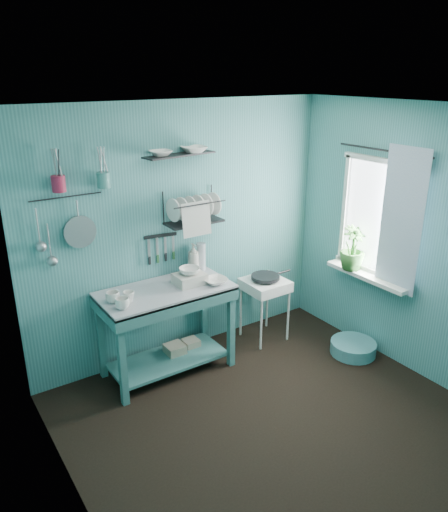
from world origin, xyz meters
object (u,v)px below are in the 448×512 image
utensil_cup_teal (103,180)px  storage_tin_large (175,355)px  mug_left (122,303)px  mug_right (113,297)px  potted_plant (353,248)px  floor_basin (353,348)px  utensil_cup_magenta (59,184)px  frying_pan (265,277)px  work_counter (167,331)px  dish_rack (194,207)px  wash_tub (190,279)px  storage_tin_small (191,348)px  soap_bottle (193,258)px  water_bottle (201,257)px  hotplate_stand (264,309)px  mug_mid (129,297)px  colander (80,232)px

utensil_cup_teal → storage_tin_large: utensil_cup_teal is taller
mug_left → mug_right: size_ratio=1.00×
potted_plant → floor_basin: (-0.13, -0.24, -0.99)m
utensil_cup_magenta → potted_plant: 2.86m
frying_pan → potted_plant: 0.93m
work_counter → dish_rack: bearing=24.2°
mug_left → dish_rack: bearing=20.9°
mug_left → mug_right: same height
wash_tub → utensil_cup_magenta: utensil_cup_magenta is taller
utensil_cup_magenta → wash_tub: bearing=-14.1°
wash_tub → mug_left: bearing=-169.1°
work_counter → storage_tin_small: work_counter is taller
mug_right → soap_bottle: 0.95m
water_bottle → floor_basin: water_bottle is taller
work_counter → mug_right: 0.69m
wash_tub → floor_basin: bearing=-27.3°
hotplate_stand → storage_tin_small: hotplate_stand is taller
mug_right → potted_plant: (2.35, -0.54, 0.15)m
mug_mid → work_counter: bearing=9.0°
mug_left → mug_right: (-0.02, 0.16, 0.00)m
soap_bottle → storage_tin_small: size_ratio=1.49×
wash_tub → colander: size_ratio=1.00×
mug_right → storage_tin_large: (0.60, 0.05, -0.80)m
frying_pan → dish_rack: 1.11m
utensil_cup_magenta → floor_basin: bearing=-22.1°
wash_tub → mug_right: bearing=178.5°
mug_mid → potted_plant: (2.23, -0.48, 0.15)m
mug_mid → storage_tin_large: (0.48, 0.11, -0.80)m
mug_right → floor_basin: 2.50m
mug_left → frying_pan: (1.64, 0.15, -0.20)m
colander → storage_tin_small: bearing=-11.3°
mug_mid → water_bottle: 0.95m
hotplate_stand → frying_pan: size_ratio=2.25×
water_bottle → utensil_cup_teal: size_ratio=2.15×
soap_bottle → frying_pan: bearing=-15.5°
work_counter → dish_rack: size_ratio=2.21×
work_counter → dish_rack: 1.20m
work_counter → mug_right: bearing=-179.4°
dish_rack → colander: (-1.07, 0.08, -0.08)m
dish_rack → storage_tin_small: 1.44m
work_counter → storage_tin_large: bearing=27.1°
hotplate_stand → storage_tin_large: size_ratio=3.07×
work_counter → storage_tin_small: size_ratio=6.09×
frying_pan → dish_rack: size_ratio=0.55×
utensil_cup_teal → mug_mid: bearing=-84.7°
colander → floor_basin: (2.36, -1.05, -1.39)m
frying_pan → storage_tin_large: bearing=177.0°
mug_mid → potted_plant: bearing=-12.1°
potted_plant → storage_tin_small: (-1.55, 0.62, -0.96)m
storage_tin_large → mug_mid: bearing=-167.1°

